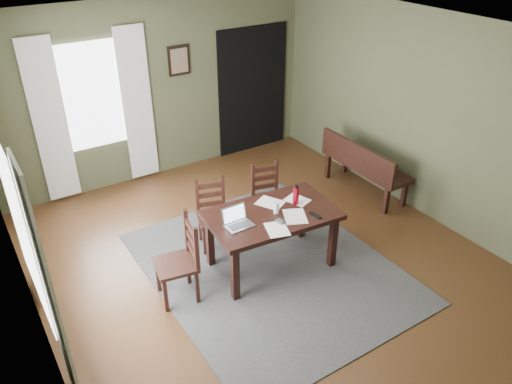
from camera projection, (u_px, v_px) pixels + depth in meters
ground at (270, 268)px, 5.97m from camera, size 5.00×6.00×0.01m
room_shell at (272, 128)px, 5.06m from camera, size 5.02×6.02×2.71m
rug at (270, 267)px, 5.97m from camera, size 2.60×3.20×0.01m
dining_table at (272, 219)px, 5.69m from camera, size 1.54×1.00×0.73m
chair_end at (180, 261)px, 5.30m from camera, size 0.49×0.49×0.98m
chair_back_left at (213, 215)px, 6.18m from camera, size 0.48×0.48×0.87m
chair_back_right at (268, 196)px, 6.57m from camera, size 0.46×0.46×0.87m
bench at (363, 163)px, 7.28m from camera, size 0.47×1.46×0.82m
laptop at (237, 220)px, 5.42m from camera, size 0.30×0.24×0.20m
computer_mouse at (280, 221)px, 5.46m from camera, size 0.07×0.10×0.03m
tv_remote at (315, 215)px, 5.58m from camera, size 0.07×0.16×0.02m
drinking_glass at (276, 208)px, 5.61m from camera, size 0.07×0.07×0.14m
water_bottle at (296, 195)px, 5.76m from camera, size 0.08×0.08×0.25m
paper_b at (295, 216)px, 5.58m from camera, size 0.36×0.39×0.00m
paper_c at (270, 203)px, 5.83m from camera, size 0.35×0.38×0.00m
paper_d at (297, 200)px, 5.88m from camera, size 0.29×0.33×0.00m
paper_e at (277, 229)px, 5.35m from camera, size 0.31×0.35×0.00m
window_left at (18, 220)px, 4.23m from camera, size 0.01×1.30×1.70m
window_back at (92, 96)px, 6.93m from camera, size 1.00×0.01×1.50m
curtain_left_near at (51, 297)px, 3.77m from camera, size 0.03×0.48×2.30m
curtain_left_far at (11, 202)px, 4.97m from camera, size 0.03×0.48×2.30m
curtain_back_left at (50, 123)px, 6.75m from camera, size 0.44×0.03×2.30m
curtain_back_right at (137, 106)px, 7.33m from camera, size 0.44×0.03×2.30m
framed_picture at (179, 61)px, 7.41m from camera, size 0.34×0.03×0.44m
doorway_back at (253, 91)px, 8.37m from camera, size 1.30×0.03×2.10m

